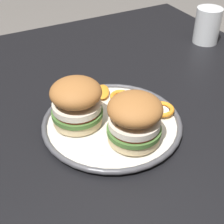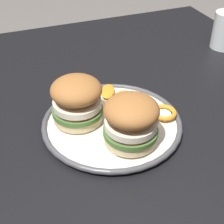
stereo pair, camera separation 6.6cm
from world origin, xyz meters
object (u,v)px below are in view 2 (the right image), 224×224
object	(u,v)px
dinner_plate	(112,123)
sandwich_half_right	(77,99)
dining_table	(142,162)
sandwich_half_left	(131,120)

from	to	relation	value
dinner_plate	sandwich_half_right	world-z (taller)	sandwich_half_right
dining_table	dinner_plate	size ratio (longest dim) A/B	4.21
sandwich_half_left	sandwich_half_right	distance (m)	0.13
dinner_plate	sandwich_half_left	world-z (taller)	sandwich_half_left
dining_table	sandwich_half_left	xyz separation A→B (m)	(-0.03, 0.05, 0.16)
dinner_plate	sandwich_half_left	size ratio (longest dim) A/B	2.03
dining_table	sandwich_half_right	xyz separation A→B (m)	(0.07, 0.12, 0.16)
dining_table	dinner_plate	distance (m)	0.12
sandwich_half_right	sandwich_half_left	bearing A→B (deg)	-143.51
dinner_plate	sandwich_half_right	size ratio (longest dim) A/B	2.04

